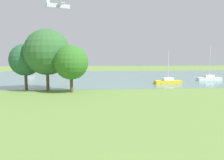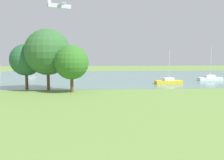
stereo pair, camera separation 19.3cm
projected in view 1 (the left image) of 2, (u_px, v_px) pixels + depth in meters
The scene contains 10 objects.
ground_plane at pixel (102, 99), 29.47m from camera, with size 160.00×160.00×0.00m, color olive.
water_surface at pixel (97, 77), 57.23m from camera, with size 140.00×40.00×0.02m, color slate.
sailboat_gray at pixel (31, 73), 63.63m from camera, with size 5.01×2.55×5.92m.
sailboat_white at pixel (209, 78), 50.01m from camera, with size 4.84×1.62×7.02m.
sailboat_yellow at pixel (168, 81), 44.25m from camera, with size 4.91×1.92×5.93m.
sailboat_green at pixel (73, 73), 62.67m from camera, with size 4.82×1.56×5.47m.
tree_west_near at pixel (25, 60), 36.94m from camera, with size 4.72×4.72×6.81m.
tree_mid_shore at pixel (47, 52), 36.07m from camera, with size 6.66×6.66×8.92m.
tree_east_near at pixel (71, 63), 34.18m from camera, with size 4.70×4.70×6.50m.
light_aircraft at pixel (58, 6), 68.09m from camera, with size 6.27×8.09×2.10m.
Camera 1 is at (-1.07, -7.07, 5.35)m, focal length 40.04 mm.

